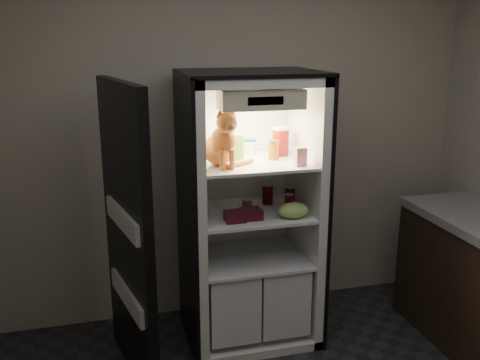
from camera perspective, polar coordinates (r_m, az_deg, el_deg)
The scene contains 16 objects.
room_shell at distance 2.25m, azimuth 10.65°, elevation 2.76°, with size 3.60×3.60×3.60m.
refrigerator at distance 3.73m, azimuth 0.89°, elevation -5.20°, with size 0.90×0.72×1.88m.
fridge_door at distance 3.32m, azimuth -11.88°, elevation -5.98°, with size 0.24×0.86×1.85m.
tabby_cat at distance 3.36m, azimuth -2.00°, elevation 3.90°, with size 0.33×0.37×0.39m.
parmesan_shaker at distance 3.54m, azimuth -0.09°, elevation 3.52°, with size 0.07×0.07×0.17m.
mayo_tub at distance 3.70m, azimuth 1.10°, elevation 3.56°, with size 0.08×0.08×0.11m.
salsa_jar at distance 3.57m, azimuth 3.59°, elevation 3.23°, with size 0.07×0.07×0.13m.
pepper_jar at distance 3.69m, azimuth 4.35°, elevation 4.13°, with size 0.12×0.12×0.19m.
cream_carton at distance 3.41m, azimuth 6.43°, elevation 2.52°, with size 0.07×0.07×0.12m, color white.
soda_can_a at distance 3.77m, azimuth 2.97°, elevation -1.54°, with size 0.08×0.08×0.14m.
soda_can_b at distance 3.76m, azimuth 5.32°, elevation -1.69°, with size 0.07×0.07×0.13m.
soda_can_c at distance 3.65m, azimuth 5.25°, elevation -2.36°, with size 0.06×0.06×0.11m.
condiment_jar at distance 3.61m, azimuth 0.76°, elevation -2.67°, with size 0.07×0.07×0.09m.
grape_bag at distance 3.50m, azimuth 5.71°, elevation -3.24°, with size 0.20×0.15×0.10m, color #80AA4F.
berry_box_left at distance 3.43m, azimuth -0.54°, elevation -3.90°, with size 0.13×0.13×0.06m, color #510D1E.
berry_box_right at distance 3.47m, azimuth 1.21°, elevation -3.63°, with size 0.13×0.13×0.06m, color #510D1E.
Camera 1 is at (-0.96, -1.98, 2.10)m, focal length 40.00 mm.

